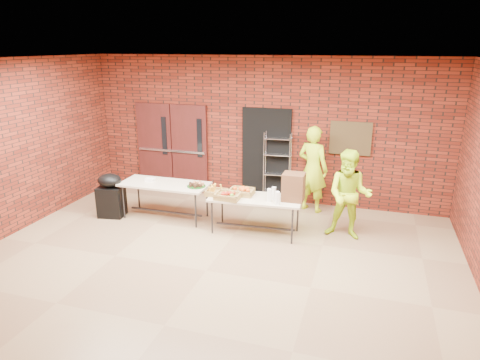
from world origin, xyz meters
name	(u,v)px	position (x,y,z in m)	size (l,w,h in m)	color
room	(204,174)	(0.00, 0.00, 1.60)	(8.08, 7.08, 3.28)	olive
double_doors	(172,148)	(-2.20, 3.44, 1.05)	(1.78, 0.12, 2.10)	#401312
dark_doorway	(266,155)	(0.10, 3.46, 1.05)	(1.10, 0.06, 2.10)	black
bronze_plaque	(350,138)	(1.90, 3.45, 1.55)	(0.85, 0.04, 0.70)	#41301A
wire_rack	(277,168)	(0.39, 3.32, 0.80)	(0.59, 0.20, 1.61)	#AAAAB1
table_left	(165,186)	(-1.60, 1.81, 0.68)	(1.79, 0.75, 0.74)	#B8AA8D
table_right	(255,200)	(0.35, 1.64, 0.64)	(1.75, 0.83, 0.70)	#B8AA8D
basket_bananas	(217,192)	(-0.38, 1.56, 0.76)	(0.40, 0.31, 0.12)	#9E7D40
basket_oranges	(242,191)	(0.06, 1.72, 0.76)	(0.45, 0.35, 0.14)	#9E7D40
basket_apples	(228,196)	(-0.12, 1.43, 0.76)	(0.45, 0.35, 0.14)	#9E7D40
muffin_tray	(196,184)	(-0.91, 1.81, 0.78)	(0.37, 0.37, 0.09)	#154612
napkin_box	(150,180)	(-1.94, 1.85, 0.77)	(0.19, 0.13, 0.06)	white
coffee_dispenser	(294,187)	(1.05, 1.71, 0.96)	(0.39, 0.35, 0.51)	#57311E
cup_stack_front	(269,195)	(0.65, 1.50, 0.82)	(0.08, 0.08, 0.24)	white
cup_stack_mid	(277,198)	(0.82, 1.41, 0.82)	(0.08, 0.08, 0.24)	white
cup_stack_back	(274,193)	(0.70, 1.62, 0.82)	(0.08, 0.08, 0.24)	white
covered_grill	(111,195)	(-2.70, 1.55, 0.46)	(0.56, 0.49, 0.91)	black
volunteer_woman	(313,169)	(1.20, 3.10, 0.92)	(0.67, 0.44, 1.84)	#C1ED1A
volunteer_man	(349,195)	(2.02, 1.93, 0.83)	(0.80, 0.63, 1.66)	#C1ED1A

